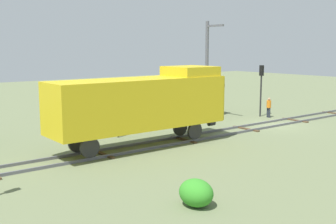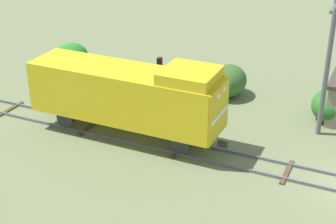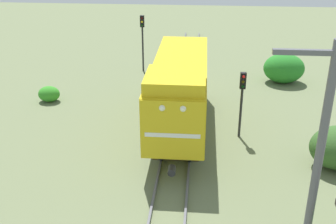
{
  "view_description": "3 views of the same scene",
  "coord_description": "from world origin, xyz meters",
  "px_view_note": "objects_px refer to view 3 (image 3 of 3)",
  "views": [
    {
      "loc": [
        -20.39,
        26.11,
        5.96
      ],
      "look_at": [
        1.35,
        9.18,
        1.71
      ],
      "focal_mm": 45.0,
      "sensor_mm": 36.0,
      "label": 1
    },
    {
      "loc": [
        -22.84,
        -0.81,
        14.28
      ],
      "look_at": [
        1.39,
        10.32,
        1.37
      ],
      "focal_mm": 55.0,
      "sensor_mm": 36.0,
      "label": 2
    },
    {
      "loc": [
        1.21,
        -9.65,
        11.01
      ],
      "look_at": [
        -0.59,
        11.36,
        1.55
      ],
      "focal_mm": 45.0,
      "sensor_mm": 36.0,
      "label": 3
    }
  ],
  "objects_px": {
    "locomotive": "(180,87)",
    "catenary_mast": "(317,156)",
    "traffic_signal_far": "(142,33)",
    "traffic_signal_mid": "(242,93)"
  },
  "relations": [
    {
      "from": "locomotive",
      "to": "traffic_signal_far",
      "type": "relative_size",
      "value": 2.57
    },
    {
      "from": "traffic_signal_far",
      "to": "catenary_mast",
      "type": "relative_size",
      "value": 0.56
    },
    {
      "from": "locomotive",
      "to": "traffic_signal_far",
      "type": "xyz_separation_m",
      "value": [
        -3.6,
        10.74,
        0.35
      ]
    },
    {
      "from": "locomotive",
      "to": "catenary_mast",
      "type": "bearing_deg",
      "value": -63.26
    },
    {
      "from": "locomotive",
      "to": "catenary_mast",
      "type": "distance_m",
      "value": 11.08
    },
    {
      "from": "traffic_signal_mid",
      "to": "traffic_signal_far",
      "type": "xyz_separation_m",
      "value": [
        -7.0,
        11.06,
        0.47
      ]
    },
    {
      "from": "traffic_signal_far",
      "to": "catenary_mast",
      "type": "height_order",
      "value": "catenary_mast"
    },
    {
      "from": "locomotive",
      "to": "catenary_mast",
      "type": "height_order",
      "value": "catenary_mast"
    },
    {
      "from": "traffic_signal_mid",
      "to": "catenary_mast",
      "type": "bearing_deg",
      "value": -80.79
    },
    {
      "from": "traffic_signal_mid",
      "to": "locomotive",
      "type": "bearing_deg",
      "value": 174.73
    }
  ]
}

